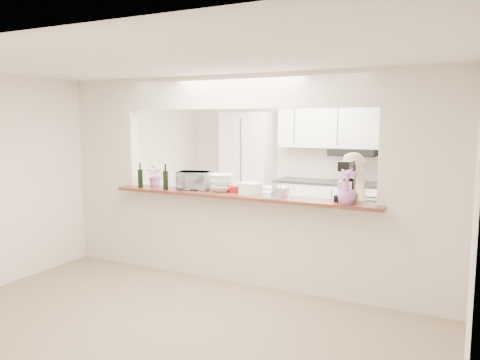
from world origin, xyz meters
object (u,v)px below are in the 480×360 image
Objects in this scene: refrigerator at (440,194)px; toaster_oven at (194,180)px; stand_mixer at (347,183)px; person at (354,215)px.

refrigerator reaches higher than toaster_oven.
refrigerator is at bearing 26.56° from toaster_oven.
person is (-0.07, 0.74, -0.51)m from stand_mixer.
refrigerator is at bearing 72.81° from stand_mixer.
refrigerator is 4.13× the size of toaster_oven.
toaster_oven is at bearing -136.61° from refrigerator.
toaster_oven is (-2.75, -2.60, 0.35)m from refrigerator.
person is at bearing -115.29° from refrigerator.
person is (-0.87, -1.85, -0.07)m from refrigerator.
stand_mixer is (-0.80, -2.59, 0.44)m from refrigerator.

